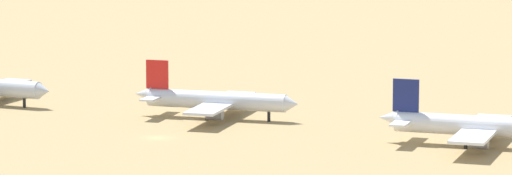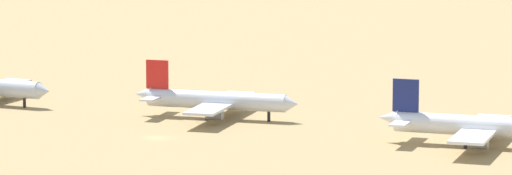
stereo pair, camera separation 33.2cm
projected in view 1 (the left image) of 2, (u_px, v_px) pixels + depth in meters
The scene contains 3 objects.
ground at pixel (157, 138), 288.75m from camera, with size 4000.00×4000.00×0.00m, color tan.
parked_jet_red_2 at pixel (215, 100), 308.91m from camera, with size 34.55×29.49×11.45m.
parked_jet_navy_3 at pixel (474, 126), 279.30m from camera, with size 35.93×30.54×11.88m.
Camera 1 is at (146.28, -244.15, 52.95)m, focal length 107.98 mm.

